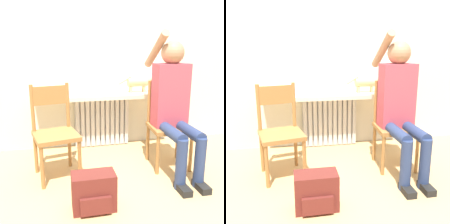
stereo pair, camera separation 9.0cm
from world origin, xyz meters
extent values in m
plane|color=tan|center=(0.00, 0.00, 0.00)|extent=(12.00, 12.00, 0.00)
cube|color=beige|center=(0.00, 1.23, 1.35)|extent=(7.00, 0.06, 2.70)
cube|color=silver|center=(0.00, 1.16, 0.32)|extent=(0.69, 0.05, 0.64)
cube|color=silver|center=(-0.31, 1.12, 0.32)|extent=(0.04, 0.03, 0.62)
cube|color=silver|center=(-0.25, 1.12, 0.32)|extent=(0.04, 0.03, 0.62)
cube|color=silver|center=(-0.19, 1.12, 0.32)|extent=(0.04, 0.03, 0.62)
cube|color=silver|center=(-0.12, 1.12, 0.32)|extent=(0.04, 0.03, 0.62)
cube|color=silver|center=(-0.06, 1.12, 0.32)|extent=(0.04, 0.03, 0.62)
cube|color=silver|center=(0.00, 1.12, 0.32)|extent=(0.04, 0.03, 0.62)
cube|color=silver|center=(0.06, 1.12, 0.32)|extent=(0.04, 0.03, 0.62)
cube|color=silver|center=(0.12, 1.12, 0.32)|extent=(0.04, 0.03, 0.62)
cube|color=silver|center=(0.19, 1.12, 0.32)|extent=(0.04, 0.03, 0.62)
cube|color=silver|center=(0.25, 1.12, 0.32)|extent=(0.04, 0.03, 0.62)
cube|color=silver|center=(0.31, 1.12, 0.32)|extent=(0.04, 0.03, 0.62)
cube|color=beige|center=(0.00, 1.04, 0.67)|extent=(1.64, 0.31, 0.05)
cube|color=white|center=(0.00, 1.20, 1.17)|extent=(1.58, 0.01, 0.95)
cube|color=#9E6B38|center=(-0.58, 0.41, 0.42)|extent=(0.47, 0.47, 0.04)
cylinder|color=#9E6B38|center=(-0.71, 0.21, 0.20)|extent=(0.04, 0.04, 0.40)
cylinder|color=#9E6B38|center=(-0.37, 0.28, 0.20)|extent=(0.04, 0.04, 0.40)
cylinder|color=#9E6B38|center=(-0.79, 0.55, 0.20)|extent=(0.04, 0.04, 0.40)
cylinder|color=#9E6B38|center=(-0.45, 0.62, 0.20)|extent=(0.04, 0.04, 0.40)
cylinder|color=#9E6B38|center=(-0.79, 0.55, 0.67)|extent=(0.04, 0.04, 0.46)
cylinder|color=#9E6B38|center=(-0.45, 0.62, 0.67)|extent=(0.04, 0.04, 0.46)
cube|color=#9E6B38|center=(-0.62, 0.58, 0.79)|extent=(0.35, 0.10, 0.18)
cube|color=#9E6B38|center=(0.58, 0.41, 0.42)|extent=(0.42, 0.42, 0.04)
cylinder|color=#9E6B38|center=(0.40, 0.25, 0.20)|extent=(0.04, 0.04, 0.40)
cylinder|color=#9E6B38|center=(0.74, 0.23, 0.20)|extent=(0.04, 0.04, 0.40)
cylinder|color=#9E6B38|center=(0.42, 0.60, 0.20)|extent=(0.04, 0.04, 0.40)
cylinder|color=#9E6B38|center=(0.76, 0.58, 0.20)|extent=(0.04, 0.04, 0.40)
cylinder|color=#9E6B38|center=(0.42, 0.60, 0.67)|extent=(0.04, 0.04, 0.46)
cylinder|color=#9E6B38|center=(0.76, 0.58, 0.67)|extent=(0.04, 0.04, 0.46)
cube|color=#9E6B38|center=(0.59, 0.59, 0.79)|extent=(0.36, 0.05, 0.18)
cylinder|color=navy|center=(0.49, 0.19, 0.46)|extent=(0.11, 0.49, 0.11)
cylinder|color=navy|center=(0.67, 0.19, 0.46)|extent=(0.11, 0.49, 0.11)
cylinder|color=navy|center=(0.49, -0.06, 0.23)|extent=(0.10, 0.10, 0.47)
cylinder|color=navy|center=(0.67, -0.06, 0.23)|extent=(0.10, 0.10, 0.47)
cube|color=black|center=(0.49, -0.12, 0.03)|extent=(0.09, 0.20, 0.06)
cube|color=black|center=(0.67, -0.12, 0.03)|extent=(0.09, 0.20, 0.06)
cube|color=#B74251|center=(0.58, 0.43, 0.76)|extent=(0.34, 0.20, 0.64)
sphere|color=#A87A5B|center=(0.58, 0.43, 1.19)|extent=(0.23, 0.23, 0.23)
cylinder|color=#A87A5B|center=(0.46, 0.57, 1.21)|extent=(0.08, 0.50, 0.38)
cylinder|color=#B74251|center=(0.73, 0.39, 0.73)|extent=(0.08, 0.08, 0.51)
cylinder|color=#DBB77A|center=(0.43, 1.07, 0.82)|extent=(0.24, 0.10, 0.10)
sphere|color=#DBB77A|center=(0.58, 1.07, 0.83)|extent=(0.09, 0.09, 0.09)
cone|color=#DBB77A|center=(0.58, 1.05, 0.87)|extent=(0.03, 0.03, 0.03)
cone|color=#DBB77A|center=(0.58, 1.09, 0.87)|extent=(0.03, 0.03, 0.03)
cylinder|color=#DBB77A|center=(0.52, 1.04, 0.73)|extent=(0.03, 0.03, 0.07)
cylinder|color=#DBB77A|center=(0.52, 1.10, 0.73)|extent=(0.03, 0.03, 0.07)
cylinder|color=#DBB77A|center=(0.35, 1.04, 0.73)|extent=(0.03, 0.03, 0.07)
cylinder|color=#DBB77A|center=(0.35, 1.10, 0.73)|extent=(0.03, 0.03, 0.07)
cylinder|color=#DBB77A|center=(0.27, 1.07, 0.84)|extent=(0.16, 0.03, 0.11)
cube|color=maroon|center=(-0.31, -0.19, 0.15)|extent=(0.34, 0.19, 0.30)
cube|color=maroon|center=(-0.31, -0.30, 0.09)|extent=(0.24, 0.03, 0.14)
camera|label=1|loc=(-0.56, -2.00, 1.25)|focal=42.00mm
camera|label=2|loc=(-0.48, -2.02, 1.25)|focal=42.00mm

